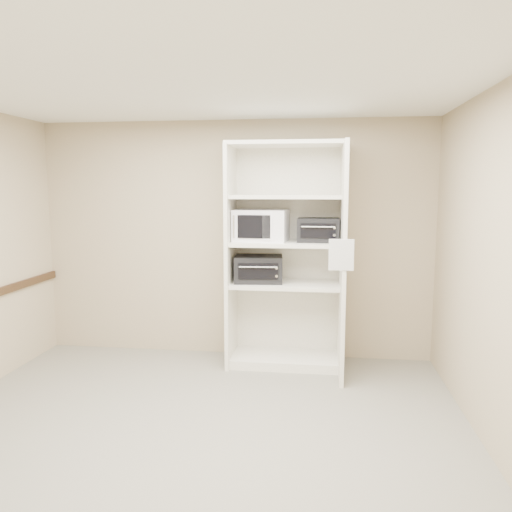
# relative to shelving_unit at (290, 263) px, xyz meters

# --- Properties ---
(floor) EXTENTS (4.50, 4.00, 0.01)m
(floor) POSITION_rel_shelving_unit_xyz_m (-0.67, -1.70, -1.13)
(floor) COLOR slate
(floor) RESTS_ON ground
(ceiling) EXTENTS (4.50, 4.00, 0.01)m
(ceiling) POSITION_rel_shelving_unit_xyz_m (-0.67, -1.70, 1.57)
(ceiling) COLOR white
(wall_back) EXTENTS (4.50, 0.02, 2.70)m
(wall_back) POSITION_rel_shelving_unit_xyz_m (-0.67, 0.30, 0.22)
(wall_back) COLOR tan
(wall_back) RESTS_ON ground
(wall_front) EXTENTS (4.50, 0.02, 2.70)m
(wall_front) POSITION_rel_shelving_unit_xyz_m (-0.67, -3.70, 0.22)
(wall_front) COLOR tan
(wall_front) RESTS_ON ground
(wall_right) EXTENTS (0.02, 4.00, 2.70)m
(wall_right) POSITION_rel_shelving_unit_xyz_m (1.58, -1.70, 0.22)
(wall_right) COLOR tan
(wall_right) RESTS_ON ground
(shelving_unit) EXTENTS (1.24, 0.92, 2.42)m
(shelving_unit) POSITION_rel_shelving_unit_xyz_m (0.00, 0.00, 0.00)
(shelving_unit) COLOR white
(shelving_unit) RESTS_ON floor
(microwave) EXTENTS (0.60, 0.47, 0.34)m
(microwave) POSITION_rel_shelving_unit_xyz_m (-0.32, 0.04, 0.41)
(microwave) COLOR white
(microwave) RESTS_ON shelving_unit
(toaster_oven_upper) EXTENTS (0.45, 0.34, 0.25)m
(toaster_oven_upper) POSITION_rel_shelving_unit_xyz_m (0.30, 0.02, 0.37)
(toaster_oven_upper) COLOR black
(toaster_oven_upper) RESTS_ON shelving_unit
(toaster_oven_lower) EXTENTS (0.55, 0.43, 0.29)m
(toaster_oven_lower) POSITION_rel_shelving_unit_xyz_m (-0.34, 0.01, -0.07)
(toaster_oven_lower) COLOR black
(toaster_oven_lower) RESTS_ON shelving_unit
(paper_sign) EXTENTS (0.23, 0.01, 0.29)m
(paper_sign) POSITION_rel_shelving_unit_xyz_m (0.52, -0.63, 0.19)
(paper_sign) COLOR white
(paper_sign) RESTS_ON shelving_unit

